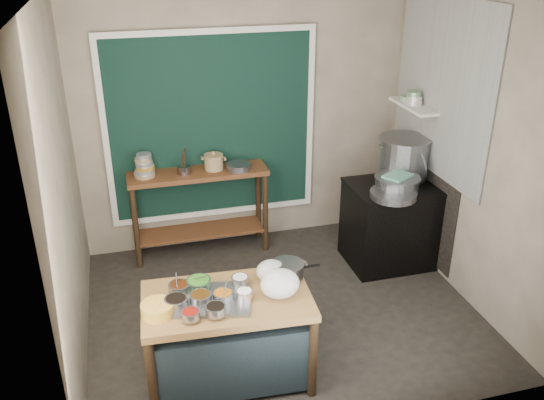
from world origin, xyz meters
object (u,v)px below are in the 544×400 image
object	(u,v)px
condiment_tray	(209,300)
steamer	(397,184)
prep_table	(228,338)
stock_pot	(404,158)
saucepan	(288,271)
stove_block	(392,225)
utensil_cup	(184,170)
ceramic_crock	(214,163)
back_counter	(200,212)
yellow_basin	(158,309)

from	to	relation	value
condiment_tray	steamer	world-z (taller)	steamer
prep_table	stock_pot	world-z (taller)	stock_pot
condiment_tray	saucepan	distance (m)	0.66
stove_block	saucepan	xyz separation A→B (m)	(-1.49, -1.18, 0.40)
utensil_cup	steamer	size ratio (longest dim) A/B	0.30
prep_table	utensil_cup	world-z (taller)	utensil_cup
ceramic_crock	back_counter	bearing A→B (deg)	-176.34
condiment_tray	stock_pot	xyz separation A→B (m)	(2.30, 1.50, 0.33)
yellow_basin	stock_pot	size ratio (longest dim) A/B	0.44
steamer	prep_table	bearing A→B (deg)	-148.87
condiment_tray	saucepan	size ratio (longest dim) A/B	2.29
back_counter	steamer	distance (m)	2.09
stove_block	yellow_basin	size ratio (longest dim) A/B	3.78
prep_table	ceramic_crock	size ratio (longest dim) A/B	5.89
condiment_tray	saucepan	bearing A→B (deg)	11.60
stove_block	condiment_tray	size ratio (longest dim) A/B	1.50
condiment_tray	stock_pot	distance (m)	2.76
steamer	saucepan	bearing A→B (deg)	-143.76
prep_table	utensil_cup	xyz separation A→B (m)	(-0.04, 2.00, 0.62)
yellow_basin	utensil_cup	size ratio (longest dim) A/B	1.72
condiment_tray	ceramic_crock	world-z (taller)	ceramic_crock
condiment_tray	stock_pot	size ratio (longest dim) A/B	1.10
stove_block	stock_pot	bearing A→B (deg)	49.14
back_counter	stove_block	bearing A→B (deg)	-21.02
prep_table	ceramic_crock	bearing A→B (deg)	86.02
yellow_basin	utensil_cup	world-z (taller)	utensil_cup
back_counter	yellow_basin	bearing A→B (deg)	-106.11
saucepan	ceramic_crock	distance (m)	1.95
saucepan	steamer	xyz separation A→B (m)	(1.44, 1.06, 0.13)
yellow_basin	steamer	size ratio (longest dim) A/B	0.52
ceramic_crock	utensil_cup	bearing A→B (deg)	-172.88
stove_block	ceramic_crock	xyz separation A→B (m)	(-1.73, 0.74, 0.60)
stove_block	ceramic_crock	distance (m)	1.97
utensil_cup	ceramic_crock	world-z (taller)	ceramic_crock
prep_table	condiment_tray	bearing A→B (deg)	-171.54
utensil_cup	ceramic_crock	bearing A→B (deg)	7.12
condiment_tray	utensil_cup	size ratio (longest dim) A/B	4.35
stove_block	yellow_basin	xyz separation A→B (m)	(-2.51, -1.38, 0.37)
saucepan	steamer	distance (m)	1.79
utensil_cup	stock_pot	size ratio (longest dim) A/B	0.25
condiment_tray	stock_pot	bearing A→B (deg)	33.14
utensil_cup	steamer	bearing A→B (deg)	-22.51
saucepan	stock_pot	world-z (taller)	stock_pot
yellow_basin	saucepan	xyz separation A→B (m)	(1.02, 0.20, 0.03)
condiment_tray	utensil_cup	bearing A→B (deg)	87.39
condiment_tray	utensil_cup	xyz separation A→B (m)	(0.09, 2.01, 0.23)
yellow_basin	utensil_cup	xyz separation A→B (m)	(0.47, 2.08, 0.20)
saucepan	prep_table	bearing A→B (deg)	-166.59
stock_pot	back_counter	bearing A→B (deg)	165.30
condiment_tray	ceramic_crock	distance (m)	2.11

